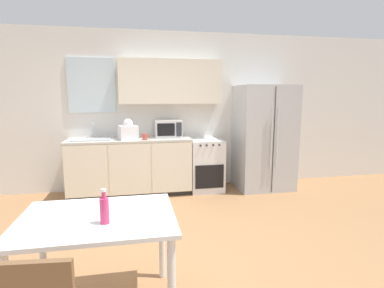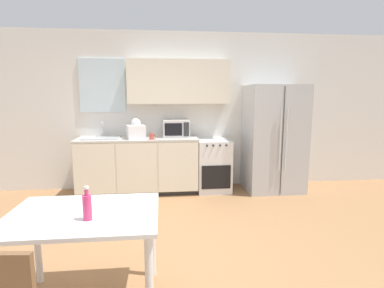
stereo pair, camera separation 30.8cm
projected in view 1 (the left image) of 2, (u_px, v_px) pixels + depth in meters
ground_plane at (165, 254)px, 3.09m from camera, size 12.00×12.00×0.00m
wall_back at (152, 106)px, 5.15m from camera, size 12.00×0.38×2.70m
kitchen_counter at (130, 166)px, 4.93m from camera, size 1.98×0.63×0.93m
oven_range at (205, 165)px, 5.17m from camera, size 0.56×0.63×0.88m
refrigerator at (264, 137)px, 5.23m from camera, size 0.94×0.79×1.80m
kitchen_sink at (92, 139)px, 4.76m from camera, size 0.59×0.41×0.26m
microwave at (168, 128)px, 5.05m from camera, size 0.44×0.36×0.29m
coffee_mug at (145, 137)px, 4.71m from camera, size 0.11×0.08×0.10m
grocery_bag_0 at (128, 131)px, 4.75m from camera, size 0.33×0.30×0.33m
dining_table at (98, 231)px, 2.18m from camera, size 1.11×0.82×0.76m
drink_bottle at (104, 210)px, 2.03m from camera, size 0.06×0.06×0.24m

